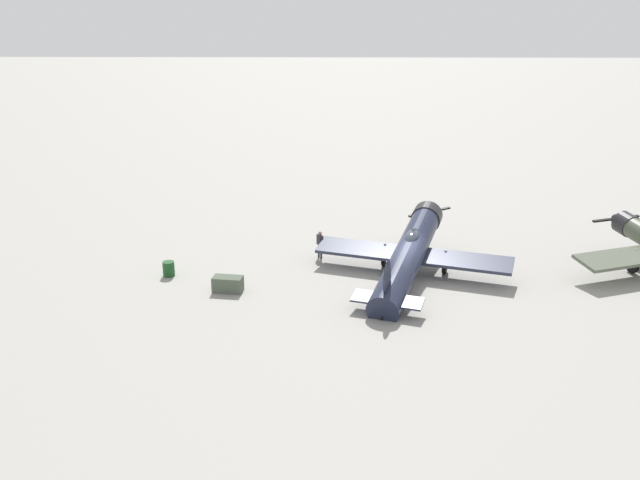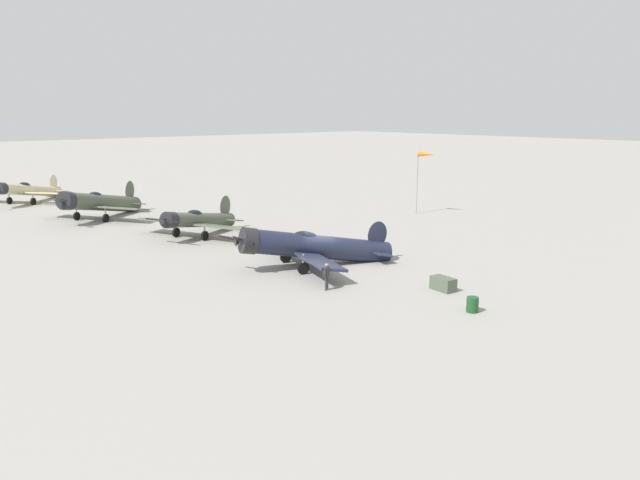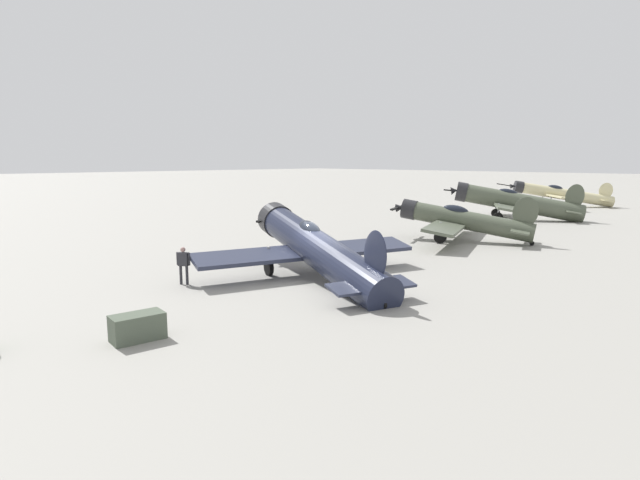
{
  "view_description": "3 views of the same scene",
  "coord_description": "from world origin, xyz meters",
  "px_view_note": "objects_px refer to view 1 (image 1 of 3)",
  "views": [
    {
      "loc": [
        3.82,
        33.36,
        13.48
      ],
      "look_at": [
        4.69,
        -3.57,
        1.1
      ],
      "focal_mm": 37.77,
      "sensor_mm": 36.0,
      "label": 1
    },
    {
      "loc": [
        31.24,
        -27.23,
        10.46
      ],
      "look_at": [
        0.0,
        -0.0,
        1.8
      ],
      "focal_mm": 34.94,
      "sensor_mm": 36.0,
      "label": 2
    },
    {
      "loc": [
        15.94,
        15.72,
        5.32
      ],
      "look_at": [
        0.0,
        -0.0,
        1.8
      ],
      "focal_mm": 28.91,
      "sensor_mm": 36.0,
      "label": 3
    }
  ],
  "objects_px": {
    "airplane_foreground": "(410,254)",
    "equipment_crate": "(228,284)",
    "ground_crew_mechanic": "(320,242)",
    "fuel_drum": "(169,269)"
  },
  "relations": [
    {
      "from": "equipment_crate",
      "to": "airplane_foreground",
      "type": "bearing_deg",
      "value": -167.74
    },
    {
      "from": "airplane_foreground",
      "to": "equipment_crate",
      "type": "height_order",
      "value": "airplane_foreground"
    },
    {
      "from": "airplane_foreground",
      "to": "ground_crew_mechanic",
      "type": "bearing_deg",
      "value": 75.89
    },
    {
      "from": "airplane_foreground",
      "to": "ground_crew_mechanic",
      "type": "distance_m",
      "value": 5.76
    },
    {
      "from": "equipment_crate",
      "to": "ground_crew_mechanic",
      "type": "bearing_deg",
      "value": -131.89
    },
    {
      "from": "airplane_foreground",
      "to": "fuel_drum",
      "type": "bearing_deg",
      "value": 108.15
    },
    {
      "from": "ground_crew_mechanic",
      "to": "equipment_crate",
      "type": "relative_size",
      "value": 1.02
    },
    {
      "from": "equipment_crate",
      "to": "fuel_drum",
      "type": "bearing_deg",
      "value": -30.39
    },
    {
      "from": "airplane_foreground",
      "to": "fuel_drum",
      "type": "distance_m",
      "value": 13.04
    },
    {
      "from": "ground_crew_mechanic",
      "to": "equipment_crate",
      "type": "height_order",
      "value": "ground_crew_mechanic"
    }
  ]
}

